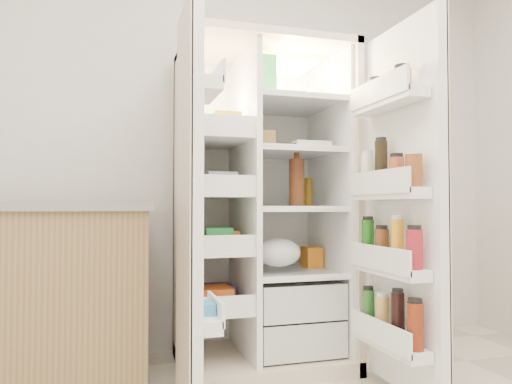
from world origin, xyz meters
name	(u,v)px	position (x,y,z in m)	size (l,w,h in m)	color
wall_back	(216,135)	(0.00, 2.00, 1.35)	(4.00, 0.02, 2.70)	silver
refrigerator	(262,232)	(0.20, 1.65, 0.74)	(0.92, 0.70, 1.80)	beige
freezer_door	(190,207)	(-0.32, 1.05, 0.89)	(0.15, 0.40, 1.72)	white
fridge_door	(401,210)	(0.66, 0.96, 0.87)	(0.17, 0.58, 1.72)	white
kitchen_counter	(16,296)	(-1.08, 1.58, 0.46)	(1.26, 0.67, 0.91)	olive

